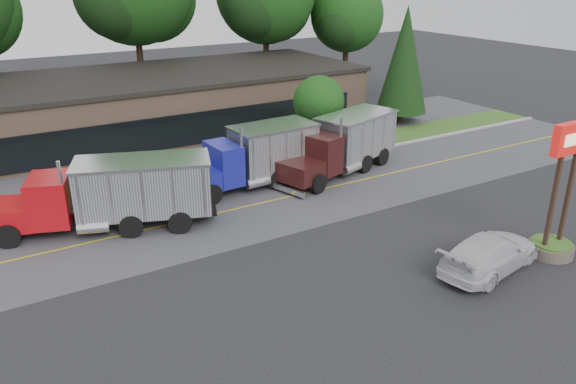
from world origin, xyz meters
name	(u,v)px	position (x,y,z in m)	size (l,w,h in m)	color
ground	(319,295)	(0.00, 0.00, 0.00)	(140.00, 140.00, 0.00)	#333338
road	(221,213)	(0.00, 9.00, 0.00)	(60.00, 8.00, 0.02)	#5C5C61
center_line	(221,213)	(0.00, 9.00, 0.00)	(60.00, 0.12, 0.01)	gold
curb	(190,187)	(0.00, 13.20, 0.00)	(60.00, 0.30, 0.12)	#9E9E99
grass_verge	(179,177)	(0.00, 15.00, 0.00)	(60.00, 3.40, 0.03)	#3A6623
far_parking	(152,155)	(0.00, 20.00, 0.00)	(60.00, 7.00, 0.02)	#5C5C61
strip_mall	(149,104)	(2.00, 26.00, 2.00)	(32.00, 12.00, 4.00)	#93715A
bilo_sign	(558,212)	(10.50, -2.50, 2.02)	(2.20, 1.90, 5.95)	#6B6054
tree_far_e	(347,19)	(24.12, 31.09, 6.91)	(7.59, 7.15, 10.83)	#382619
evergreen_right	(404,60)	(20.00, 18.00, 4.97)	(3.98, 3.98, 9.04)	#382619
tree_verge	(319,104)	(10.05, 15.04, 3.26)	(3.60, 3.39, 5.14)	#382619
dump_truck_red	(113,193)	(-5.06, 9.91, 1.81)	(10.78, 5.89, 3.36)	black
dump_truck_blue	(257,155)	(3.47, 11.51, 1.80)	(8.30, 3.02, 3.36)	black
dump_truck_maroon	(344,143)	(9.06, 10.85, 1.81)	(9.31, 5.02, 3.36)	black
rally_car	(490,253)	(7.10, -2.00, 0.77)	(2.16, 5.32, 1.54)	silver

